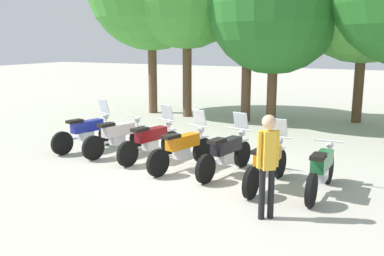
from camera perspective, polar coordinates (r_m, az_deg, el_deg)
name	(u,v)px	position (r m, az deg, el deg)	size (l,w,h in m)	color
ground_plane	(183,168)	(10.46, -1.20, -5.33)	(80.00, 80.00, 0.00)	#BCB7A8
motorcycle_0	(87,131)	(12.49, -13.67, -0.43)	(0.81, 2.14, 1.37)	black
motorcycle_1	(118,136)	(11.79, -9.75, -1.04)	(0.84, 2.13, 0.99)	black
motorcycle_2	(151,140)	(11.13, -5.42, -1.60)	(0.78, 2.15, 1.37)	black
motorcycle_3	(183,148)	(10.29, -1.26, -2.63)	(0.83, 2.14, 1.37)	black
motorcycle_4	(226,152)	(9.91, 4.53, -3.22)	(0.74, 2.17, 1.37)	black
motorcycle_5	(267,163)	(9.18, 9.89, -4.55)	(0.63, 2.19, 1.37)	black
motorcycle_6	(321,169)	(9.02, 16.70, -5.25)	(0.62, 2.19, 0.99)	black
person_0	(268,158)	(7.40, 9.96, -3.90)	(0.35, 0.34, 1.82)	black
tree_3	(275,5)	(16.24, 10.89, 15.60)	(4.90, 4.90, 6.71)	brown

